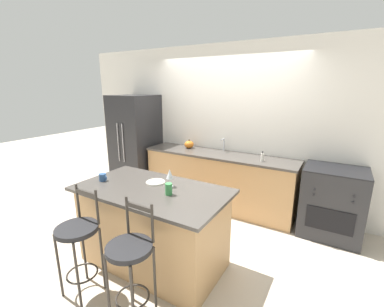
{
  "coord_description": "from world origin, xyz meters",
  "views": [
    {
      "loc": [
        1.7,
        -3.42,
        2.02
      ],
      "look_at": [
        -0.0,
        -0.51,
        1.13
      ],
      "focal_mm": 24.0,
      "sensor_mm": 36.0,
      "label": 1
    }
  ],
  "objects_px": {
    "tumbler_cup": "(169,189)",
    "pumpkin_decoration": "(189,144)",
    "refrigerator": "(136,144)",
    "oven_range": "(332,202)",
    "bar_stool_near": "(79,239)",
    "bar_stool_far": "(131,259)",
    "dinner_plate": "(156,182)",
    "wine_glass": "(170,174)",
    "coffee_mug": "(103,177)",
    "soap_bottle": "(262,157)"
  },
  "relations": [
    {
      "from": "wine_glass",
      "to": "refrigerator",
      "type": "bearing_deg",
      "value": 141.32
    },
    {
      "from": "coffee_mug",
      "to": "soap_bottle",
      "type": "height_order",
      "value": "soap_bottle"
    },
    {
      "from": "dinner_plate",
      "to": "wine_glass",
      "type": "height_order",
      "value": "wine_glass"
    },
    {
      "from": "bar_stool_near",
      "to": "pumpkin_decoration",
      "type": "distance_m",
      "value": 2.59
    },
    {
      "from": "coffee_mug",
      "to": "bar_stool_near",
      "type": "bearing_deg",
      "value": -61.87
    },
    {
      "from": "soap_bottle",
      "to": "refrigerator",
      "type": "bearing_deg",
      "value": -179.84
    },
    {
      "from": "wine_glass",
      "to": "tumbler_cup",
      "type": "bearing_deg",
      "value": -58.05
    },
    {
      "from": "dinner_plate",
      "to": "pumpkin_decoration",
      "type": "height_order",
      "value": "pumpkin_decoration"
    },
    {
      "from": "oven_range",
      "to": "bar_stool_near",
      "type": "distance_m",
      "value": 3.18
    },
    {
      "from": "pumpkin_decoration",
      "to": "soap_bottle",
      "type": "xyz_separation_m",
      "value": [
        1.37,
        -0.18,
        -0.0
      ]
    },
    {
      "from": "pumpkin_decoration",
      "to": "soap_bottle",
      "type": "relative_size",
      "value": 1.1
    },
    {
      "from": "bar_stool_far",
      "to": "tumbler_cup",
      "type": "bearing_deg",
      "value": 95.01
    },
    {
      "from": "refrigerator",
      "to": "pumpkin_decoration",
      "type": "relative_size",
      "value": 11.04
    },
    {
      "from": "oven_range",
      "to": "wine_glass",
      "type": "xyz_separation_m",
      "value": [
        -1.59,
        -1.56,
        0.59
      ]
    },
    {
      "from": "oven_range",
      "to": "bar_stool_far",
      "type": "height_order",
      "value": "bar_stool_far"
    },
    {
      "from": "refrigerator",
      "to": "pumpkin_decoration",
      "type": "distance_m",
      "value": 1.12
    },
    {
      "from": "wine_glass",
      "to": "pumpkin_decoration",
      "type": "height_order",
      "value": "wine_glass"
    },
    {
      "from": "bar_stool_far",
      "to": "dinner_plate",
      "type": "bearing_deg",
      "value": 114.54
    },
    {
      "from": "bar_stool_far",
      "to": "dinner_plate",
      "type": "distance_m",
      "value": 0.99
    },
    {
      "from": "dinner_plate",
      "to": "tumbler_cup",
      "type": "relative_size",
      "value": 1.83
    },
    {
      "from": "dinner_plate",
      "to": "tumbler_cup",
      "type": "bearing_deg",
      "value": -31.25
    },
    {
      "from": "refrigerator",
      "to": "dinner_plate",
      "type": "xyz_separation_m",
      "value": [
        1.65,
        -1.48,
        0.01
      ]
    },
    {
      "from": "pumpkin_decoration",
      "to": "dinner_plate",
      "type": "bearing_deg",
      "value": -71.83
    },
    {
      "from": "tumbler_cup",
      "to": "bar_stool_far",
      "type": "bearing_deg",
      "value": -84.99
    },
    {
      "from": "oven_range",
      "to": "pumpkin_decoration",
      "type": "height_order",
      "value": "pumpkin_decoration"
    },
    {
      "from": "tumbler_cup",
      "to": "bar_stool_near",
      "type": "bearing_deg",
      "value": -130.45
    },
    {
      "from": "refrigerator",
      "to": "coffee_mug",
      "type": "relative_size",
      "value": 16.12
    },
    {
      "from": "bar_stool_far",
      "to": "dinner_plate",
      "type": "xyz_separation_m",
      "value": [
        -0.39,
        0.85,
        0.34
      ]
    },
    {
      "from": "refrigerator",
      "to": "oven_range",
      "type": "xyz_separation_m",
      "value": [
        3.45,
        0.07,
        -0.45
      ]
    },
    {
      "from": "refrigerator",
      "to": "soap_bottle",
      "type": "xyz_separation_m",
      "value": [
        2.48,
        0.01,
        0.07
      ]
    },
    {
      "from": "pumpkin_decoration",
      "to": "coffee_mug",
      "type": "bearing_deg",
      "value": -91.0
    },
    {
      "from": "tumbler_cup",
      "to": "pumpkin_decoration",
      "type": "relative_size",
      "value": 0.73
    },
    {
      "from": "bar_stool_far",
      "to": "soap_bottle",
      "type": "relative_size",
      "value": 7.12
    },
    {
      "from": "wine_glass",
      "to": "soap_bottle",
      "type": "relative_size",
      "value": 1.34
    },
    {
      "from": "refrigerator",
      "to": "bar_stool_far",
      "type": "relative_size",
      "value": 1.71
    },
    {
      "from": "dinner_plate",
      "to": "wine_glass",
      "type": "xyz_separation_m",
      "value": [
        0.21,
        -0.01,
        0.14
      ]
    },
    {
      "from": "dinner_plate",
      "to": "wine_glass",
      "type": "bearing_deg",
      "value": -3.65
    },
    {
      "from": "bar_stool_near",
      "to": "bar_stool_far",
      "type": "xyz_separation_m",
      "value": [
        0.64,
        0.03,
        0.0
      ]
    },
    {
      "from": "refrigerator",
      "to": "dinner_plate",
      "type": "height_order",
      "value": "refrigerator"
    },
    {
      "from": "bar_stool_far",
      "to": "coffee_mug",
      "type": "distance_m",
      "value": 1.19
    },
    {
      "from": "bar_stool_near",
      "to": "wine_glass",
      "type": "xyz_separation_m",
      "value": [
        0.46,
        0.87,
        0.48
      ]
    },
    {
      "from": "refrigerator",
      "to": "oven_range",
      "type": "bearing_deg",
      "value": 1.18
    },
    {
      "from": "dinner_plate",
      "to": "oven_range",
      "type": "bearing_deg",
      "value": 40.63
    },
    {
      "from": "dinner_plate",
      "to": "tumbler_cup",
      "type": "height_order",
      "value": "tumbler_cup"
    },
    {
      "from": "wine_glass",
      "to": "coffee_mug",
      "type": "relative_size",
      "value": 1.77
    },
    {
      "from": "bar_stool_near",
      "to": "coffee_mug",
      "type": "height_order",
      "value": "bar_stool_near"
    },
    {
      "from": "bar_stool_near",
      "to": "tumbler_cup",
      "type": "relative_size",
      "value": 8.9
    },
    {
      "from": "bar_stool_near",
      "to": "tumbler_cup",
      "type": "xyz_separation_m",
      "value": [
        0.58,
        0.68,
        0.4
      ]
    },
    {
      "from": "bar_stool_near",
      "to": "bar_stool_far",
      "type": "height_order",
      "value": "same"
    },
    {
      "from": "bar_stool_near",
      "to": "bar_stool_far",
      "type": "bearing_deg",
      "value": 3.01
    }
  ]
}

